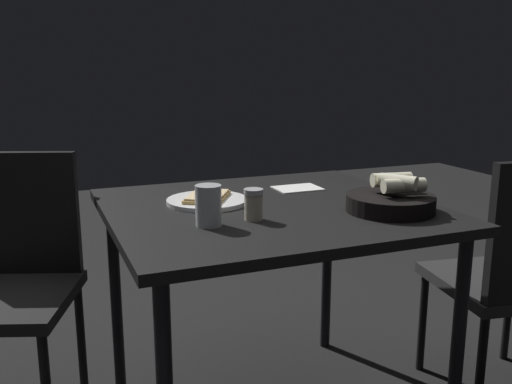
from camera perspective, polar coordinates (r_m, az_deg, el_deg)
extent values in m
cube|color=black|center=(1.79, 1.32, -1.82)|extent=(0.99, 0.91, 0.03)
cylinder|color=black|center=(1.84, 19.45, -14.80)|extent=(0.04, 0.04, 0.72)
cylinder|color=black|center=(2.16, -13.81, -10.14)|extent=(0.04, 0.04, 0.72)
cylinder|color=black|center=(2.42, 7.10, -7.34)|extent=(0.04, 0.04, 0.72)
cylinder|color=white|center=(1.82, -4.89, -0.89)|extent=(0.26, 0.26, 0.01)
cube|color=tan|center=(1.82, -4.89, -0.52)|extent=(0.19, 0.21, 0.01)
cube|color=beige|center=(1.82, -4.90, -0.28)|extent=(0.18, 0.19, 0.01)
sphere|color=brown|center=(1.80, -5.67, -0.30)|extent=(0.02, 0.02, 0.02)
sphere|color=brown|center=(1.85, -5.10, 0.05)|extent=(0.02, 0.02, 0.02)
sphere|color=brown|center=(1.85, -3.83, 0.06)|extent=(0.02, 0.02, 0.02)
cylinder|color=black|center=(1.76, 13.26, -1.10)|extent=(0.26, 0.26, 0.05)
cylinder|color=beige|center=(1.78, 13.38, 1.21)|extent=(0.13, 0.07, 0.04)
cylinder|color=beige|center=(1.73, 14.02, 0.98)|extent=(0.10, 0.12, 0.04)
cylinder|color=beige|center=(1.72, 14.54, 0.63)|extent=(0.13, 0.06, 0.04)
cylinder|color=#B51614|center=(1.78, 15.16, -1.18)|extent=(0.06, 0.06, 0.03)
cylinder|color=silver|center=(1.56, -4.77, -1.36)|extent=(0.07, 0.07, 0.11)
cylinder|color=#B98D21|center=(1.56, -4.76, -2.26)|extent=(0.06, 0.06, 0.06)
cylinder|color=#BFB299|center=(1.61, -0.25, -1.51)|extent=(0.05, 0.05, 0.07)
cylinder|color=maroon|center=(1.62, -0.25, -2.08)|extent=(0.04, 0.04, 0.04)
cylinder|color=#B7B7BC|center=(1.60, -0.25, 0.04)|extent=(0.06, 0.06, 0.01)
cube|color=white|center=(2.03, 4.16, 0.38)|extent=(0.16, 0.12, 0.00)
cube|color=black|center=(2.03, -24.15, -9.81)|extent=(0.56, 0.56, 0.04)
cube|color=black|center=(2.13, -22.73, -1.98)|extent=(0.41, 0.18, 0.43)
cylinder|color=black|center=(2.23, -17.06, -13.82)|extent=(0.03, 0.03, 0.43)
cube|color=#2B2B2B|center=(2.25, 23.28, -8.32)|extent=(0.50, 0.50, 0.04)
cylinder|color=black|center=(2.58, 23.84, -10.99)|extent=(0.03, 0.03, 0.40)
cylinder|color=black|center=(2.38, 16.29, -12.36)|extent=(0.03, 0.03, 0.40)
cylinder|color=black|center=(2.09, 21.49, -16.37)|extent=(0.03, 0.03, 0.40)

